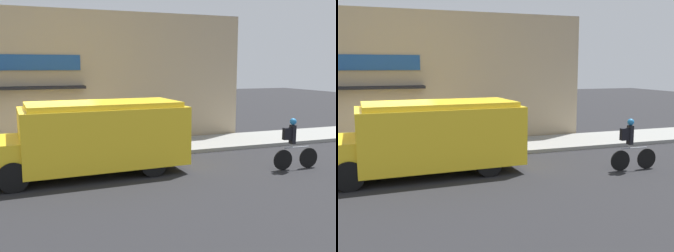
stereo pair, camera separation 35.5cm
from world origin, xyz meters
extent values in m
plane|color=#232326|center=(0.00, 0.00, 0.00)|extent=(70.00, 70.00, 0.00)
cube|color=gray|center=(0.00, 1.32, 0.07)|extent=(28.00, 2.64, 0.14)
cube|color=tan|center=(0.00, 2.85, 2.63)|extent=(16.21, 0.18, 5.27)
cube|color=#1E4C93|center=(-1.09, 2.74, 3.27)|extent=(4.63, 0.05, 0.57)
cube|color=black|center=(-1.09, 2.47, 2.35)|extent=(4.86, 0.58, 0.10)
cube|color=yellow|center=(1.26, -1.41, 1.12)|extent=(4.74, 2.28, 1.70)
cube|color=yellow|center=(1.26, -1.41, 2.04)|extent=(4.36, 2.10, 0.14)
cube|color=red|center=(-0.07, -0.15, 1.20)|extent=(0.04, 0.44, 0.44)
cylinder|color=black|center=(-1.31, -0.61, 0.39)|extent=(0.78, 0.29, 0.77)
cylinder|color=black|center=(-1.25, -2.40, 0.39)|extent=(0.78, 0.29, 0.77)
cylinder|color=black|center=(2.42, -0.47, 0.39)|extent=(0.78, 0.29, 0.77)
cylinder|color=black|center=(2.48, -2.26, 0.39)|extent=(0.78, 0.29, 0.77)
cylinder|color=black|center=(7.31, -3.06, 0.32)|extent=(0.63, 0.07, 0.63)
cylinder|color=black|center=(6.39, -3.01, 0.32)|extent=(0.63, 0.07, 0.63)
cylinder|color=#999EA3|center=(6.85, -3.03, 0.68)|extent=(0.87, 0.08, 0.04)
cylinder|color=#999EA3|center=(6.69, -3.02, 0.74)|extent=(0.04, 0.04, 0.12)
cube|color=black|center=(6.69, -3.02, 1.09)|extent=(0.13, 0.21, 0.57)
sphere|color=#2375B7|center=(6.69, -3.02, 1.48)|extent=(0.20, 0.20, 0.20)
cube|color=black|center=(6.50, -3.02, 1.12)|extent=(0.27, 0.15, 0.36)
cylinder|color=slate|center=(3.87, 1.39, 0.61)|extent=(0.60, 0.60, 0.93)
cylinder|color=black|center=(3.87, 1.39, 1.09)|extent=(0.61, 0.61, 0.04)
camera|label=1|loc=(-0.96, -12.66, 3.14)|focal=42.00mm
camera|label=2|loc=(-0.62, -12.78, 3.14)|focal=42.00mm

